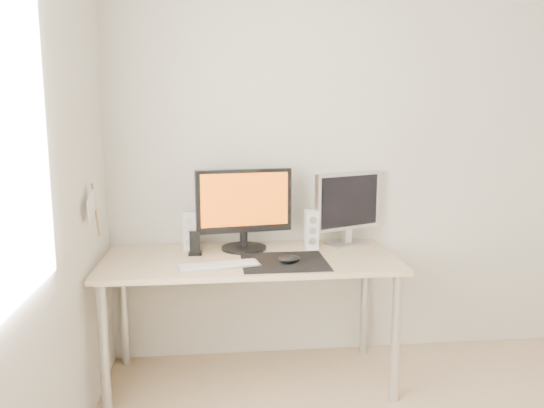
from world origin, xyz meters
TOP-DOWN VIEW (x-y plane):
  - wall_back at (0.00, 1.75)m, footprint 3.50×0.00m
  - mousepad at (-0.76, 1.26)m, footprint 0.45×0.40m
  - mouse at (-0.74, 1.23)m, footprint 0.12×0.07m
  - desk at (-0.93, 1.38)m, footprint 1.60×0.70m
  - main_monitor at (-0.95, 1.54)m, footprint 0.55×0.30m
  - second_monitor at (-0.33, 1.60)m, footprint 0.43×0.24m
  - speaker_left at (-1.26, 1.57)m, footprint 0.07×0.09m
  - speaker_right at (-0.56, 1.53)m, footprint 0.07×0.09m
  - keyboard at (-1.10, 1.20)m, footprint 0.43×0.19m
  - phone_dock at (-1.23, 1.46)m, footprint 0.07×0.06m
  - pennant at (-1.72, 1.24)m, footprint 0.01×0.23m

SIDE VIEW (x-z plane):
  - desk at x=-0.93m, z-range 0.29..1.02m
  - mousepad at x=-0.76m, z-range 0.73..0.73m
  - keyboard at x=-1.10m, z-range 0.73..0.75m
  - mouse at x=-0.74m, z-range 0.73..0.78m
  - phone_dock at x=-1.23m, z-range 0.70..0.84m
  - speaker_left at x=-1.26m, z-range 0.73..0.96m
  - speaker_right at x=-0.56m, z-range 0.73..0.96m
  - second_monitor at x=-0.33m, z-range 0.75..1.19m
  - main_monitor at x=-0.95m, z-range 0.75..1.22m
  - pennant at x=-1.72m, z-range 0.90..1.19m
  - wall_back at x=0.00m, z-range -0.50..3.00m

